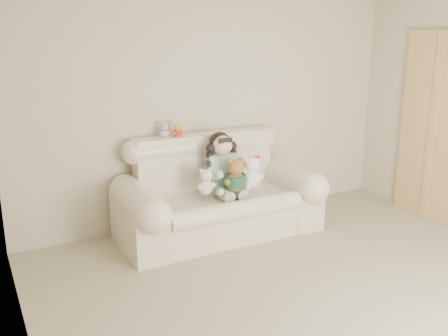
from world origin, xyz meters
TOP-DOWN VIEW (x-y plane):
  - floor at (0.00, 0.00)m, footprint 5.00×5.00m
  - wall_back at (0.00, 2.50)m, footprint 4.50×0.00m
  - wall_left at (-2.25, 0.00)m, footprint 0.00×5.00m
  - sofa at (-0.19, 2.00)m, footprint 2.10×0.95m
  - door_panel at (2.22, 1.40)m, footprint 0.06×0.90m
  - seated_child at (-0.13, 2.08)m, footprint 0.44×0.52m
  - brown_teddy at (-0.10, 1.83)m, footprint 0.30×0.25m
  - white_cat at (0.10, 1.85)m, footprint 0.28×0.22m
  - cream_teddy at (-0.40, 1.89)m, footprint 0.24×0.21m
  - yellow_mini_bear at (-0.51, 2.34)m, footprint 0.14×0.12m
  - grey_mini_plush at (-0.64, 2.38)m, footprint 0.14×0.12m

SIDE VIEW (x-z plane):
  - floor at x=0.00m, z-range 0.00..0.00m
  - sofa at x=-0.19m, z-range 0.00..1.03m
  - cream_teddy at x=-0.40m, z-range 0.50..0.83m
  - white_cat at x=0.10m, z-range 0.50..0.92m
  - brown_teddy at x=-0.10m, z-range 0.50..0.92m
  - seated_child at x=-0.13m, z-range 0.42..1.09m
  - door_panel at x=2.22m, z-range 0.00..2.10m
  - yellow_mini_bear at x=-0.51m, z-range 1.01..1.20m
  - grey_mini_plush at x=-0.64m, z-range 1.01..1.21m
  - wall_back at x=0.00m, z-range -0.95..3.55m
  - wall_left at x=-2.25m, z-range -1.20..3.80m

